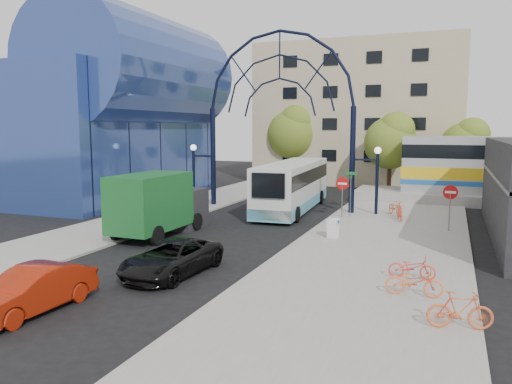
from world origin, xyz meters
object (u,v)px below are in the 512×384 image
at_px(bike_near_b, 400,212).
at_px(bike_far_b, 460,310).
at_px(bike_far_a, 412,267).
at_px(gateway_arch, 279,84).
at_px(red_sedan, 31,290).
at_px(stop_sign, 342,187).
at_px(sandwich_board, 333,226).
at_px(city_bus, 293,185).
at_px(bike_far_c, 414,282).
at_px(tree_north_a, 392,140).
at_px(bike_near_a, 395,207).
at_px(tree_north_c, 467,144).
at_px(black_suv, 172,258).
at_px(do_not_enter_sign, 450,197).
at_px(street_name_sign, 351,184).
at_px(tree_north_b, 294,132).
at_px(green_truck, 160,204).

xyz_separation_m(bike_near_b, bike_far_b, (3.14, -16.27, 0.02)).
bearing_deg(bike_far_a, gateway_arch, 33.80).
bearing_deg(red_sedan, stop_sign, 76.85).
height_order(stop_sign, sandwich_board, stop_sign).
xyz_separation_m(city_bus, red_sedan, (-1.71, -21.28, -1.02)).
bearing_deg(bike_far_a, bike_far_c, -175.70).
distance_m(tree_north_a, bike_far_a, 26.18).
distance_m(tree_north_a, bike_near_b, 14.37).
relative_size(city_bus, bike_near_a, 6.31).
bearing_deg(bike_near_a, bike_far_c, -109.15).
distance_m(tree_north_c, bike_near_a, 15.08).
xyz_separation_m(tree_north_c, bike_near_a, (-4.34, -13.97, -3.65)).
bearing_deg(black_suv, red_sedan, -107.11).
xyz_separation_m(do_not_enter_sign, bike_near_b, (-2.76, 2.28, -1.35)).
bearing_deg(tree_north_c, city_bus, -129.15).
bearing_deg(bike_far_c, black_suv, 90.49).
xyz_separation_m(gateway_arch, bike_far_c, (10.02, -15.60, -7.95)).
distance_m(city_bus, red_sedan, 21.37).
bearing_deg(do_not_enter_sign, bike_near_a, 129.12).
bearing_deg(gateway_arch, bike_far_a, -54.36).
xyz_separation_m(bike_near_b, bike_far_c, (1.78, -13.89, -0.03)).
bearing_deg(bike_far_b, city_bus, 18.45).
bearing_deg(bike_near_a, do_not_enter_sign, -78.19).
distance_m(do_not_enter_sign, black_suv, 15.64).
xyz_separation_m(sandwich_board, red_sedan, (-6.37, -13.07, -0.04)).
bearing_deg(sandwich_board, tree_north_c, 73.45).
height_order(street_name_sign, bike_near_a, street_name_sign).
xyz_separation_m(do_not_enter_sign, red_sedan, (-11.77, -17.09, -1.27)).
height_order(black_suv, bike_near_a, black_suv).
relative_size(sandwich_board, bike_far_a, 0.59).
bearing_deg(red_sedan, do_not_enter_sign, 58.56).
relative_size(tree_north_b, bike_far_a, 4.80).
xyz_separation_m(sandwich_board, tree_north_a, (0.52, 19.95, 3.86)).
bearing_deg(street_name_sign, red_sedan, -106.87).
height_order(bike_near_a, bike_far_c, bike_near_a).
height_order(city_bus, red_sedan, city_bus).
relative_size(street_name_sign, black_suv, 0.59).
distance_m(red_sedan, bike_far_c, 12.10).
bearing_deg(green_truck, street_name_sign, 46.72).
xyz_separation_m(gateway_arch, street_name_sign, (5.20, -1.40, -6.43)).
distance_m(gateway_arch, green_truck, 12.60).
bearing_deg(bike_near_a, tree_north_c, 45.45).
xyz_separation_m(street_name_sign, bike_far_b, (6.18, -16.59, -1.48)).
xyz_separation_m(street_name_sign, tree_north_a, (0.92, 13.33, 2.48)).
xyz_separation_m(street_name_sign, black_suv, (-4.05, -14.68, -1.47)).
distance_m(sandwich_board, bike_near_a, 8.27).
height_order(do_not_enter_sign, bike_far_a, do_not_enter_sign).
distance_m(bike_near_a, bike_far_c, 15.72).
bearing_deg(bike_near_a, tree_north_b, 98.82).
bearing_deg(street_name_sign, tree_north_c, 65.69).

